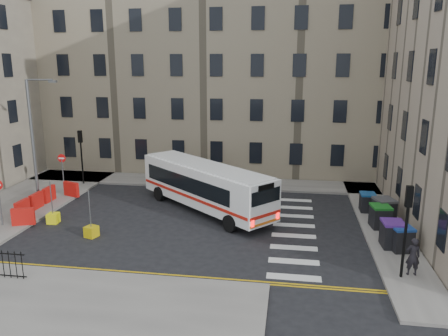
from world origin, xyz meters
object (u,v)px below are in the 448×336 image
(bollard_chevron, at_px, (91,232))
(wheelie_bin_e, at_px, (367,202))
(wheelie_bin_a, at_px, (401,238))
(bus, at_px, (205,185))
(wheelie_bin_d, at_px, (384,210))
(wheelie_bin_c, at_px, (380,216))
(wheelie_bin_b, at_px, (392,234))
(pedestrian, at_px, (413,256))
(streetlamp, at_px, (32,139))
(bollard_yellow, at_px, (53,218))

(bollard_chevron, bearing_deg, wheelie_bin_e, 22.06)
(wheelie_bin_a, bearing_deg, bus, 143.35)
(wheelie_bin_d, relative_size, wheelie_bin_e, 1.29)
(wheelie_bin_a, relative_size, wheelie_bin_c, 1.02)
(wheelie_bin_b, distance_m, wheelie_bin_c, 2.68)
(bus, distance_m, wheelie_bin_b, 11.43)
(wheelie_bin_d, bearing_deg, wheelie_bin_e, 94.31)
(wheelie_bin_d, distance_m, pedestrian, 6.78)
(wheelie_bin_e, bearing_deg, bollard_chevron, -158.23)
(bus, bearing_deg, wheelie_bin_b, -72.05)
(wheelie_bin_b, relative_size, wheelie_bin_c, 1.04)
(pedestrian, bearing_deg, wheelie_bin_b, -92.27)
(wheelie_bin_b, bearing_deg, wheelie_bin_c, 89.01)
(bus, distance_m, pedestrian, 13.07)
(wheelie_bin_b, relative_size, wheelie_bin_e, 1.15)
(wheelie_bin_d, xyz_separation_m, bollard_chevron, (-16.03, -4.58, -0.54))
(wheelie_bin_c, bearing_deg, streetlamp, 168.38)
(wheelie_bin_a, relative_size, wheelie_bin_d, 0.88)
(wheelie_bin_b, bearing_deg, bollard_yellow, 174.52)
(wheelie_bin_d, relative_size, bollard_chevron, 2.50)
(wheelie_bin_c, bearing_deg, wheelie_bin_b, -95.57)
(streetlamp, distance_m, bus, 11.70)
(pedestrian, bearing_deg, bus, -41.34)
(wheelie_bin_d, bearing_deg, bollard_chevron, 178.30)
(streetlamp, xyz_separation_m, wheelie_bin_b, (21.87, -4.21, -3.51))
(wheelie_bin_e, bearing_deg, bollard_yellow, -166.34)
(wheelie_bin_e, xyz_separation_m, pedestrian, (0.57, -8.42, 0.27))
(wheelie_bin_e, height_order, bollard_yellow, wheelie_bin_e)
(bus, relative_size, wheelie_bin_a, 7.35)
(wheelie_bin_c, distance_m, pedestrian, 5.70)
(pedestrian, bearing_deg, wheelie_bin_c, -93.23)
(wheelie_bin_b, xyz_separation_m, wheelie_bin_c, (-0.10, 2.68, -0.03))
(wheelie_bin_c, relative_size, bollard_yellow, 2.15)
(wheelie_bin_a, xyz_separation_m, bollard_chevron, (-16.05, -0.45, -0.48))
(streetlamp, height_order, wheelie_bin_e, streetlamp)
(wheelie_bin_b, distance_m, wheelie_bin_d, 3.78)
(streetlamp, bearing_deg, bollard_yellow, -48.57)
(bus, distance_m, wheelie_bin_e, 10.21)
(wheelie_bin_e, height_order, bollard_chevron, wheelie_bin_e)
(wheelie_bin_e, bearing_deg, wheelie_bin_b, -86.54)
(bus, height_order, bollard_chevron, bus)
(wheelie_bin_b, bearing_deg, pedestrian, -88.95)
(wheelie_bin_b, bearing_deg, bus, 153.86)
(wheelie_bin_a, distance_m, wheelie_bin_c, 3.07)
(bollard_yellow, bearing_deg, bollard_chevron, -27.28)
(streetlamp, height_order, wheelie_bin_d, streetlamp)
(bollard_yellow, distance_m, bollard_chevron, 3.55)
(streetlamp, xyz_separation_m, wheelie_bin_a, (22.20, -4.57, -3.56))
(wheelie_bin_d, distance_m, bollard_yellow, 19.41)
(wheelie_bin_c, bearing_deg, wheelie_bin_a, -89.61)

